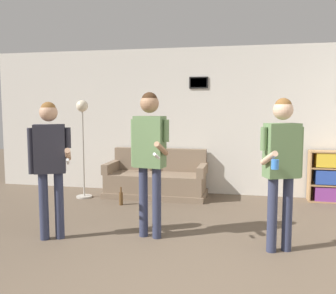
{
  "coord_description": "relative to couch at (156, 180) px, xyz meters",
  "views": [
    {
      "loc": [
        0.59,
        -2.8,
        1.6
      ],
      "look_at": [
        -0.43,
        2.05,
        1.08
      ],
      "focal_mm": 40.0,
      "sensor_mm": 36.0,
      "label": 1
    }
  ],
  "objects": [
    {
      "name": "wall_back",
      "position": [
        1.0,
        0.42,
        1.07
      ],
      "size": [
        8.79,
        0.08,
        2.7
      ],
      "color": "beige",
      "rests_on": "ground_plane"
    },
    {
      "name": "couch",
      "position": [
        0.0,
        0.0,
        0.0
      ],
      "size": [
        1.81,
        0.8,
        0.84
      ],
      "color": "#7A6651",
      "rests_on": "ground_plane"
    },
    {
      "name": "floor_lamp",
      "position": [
        -1.24,
        -0.39,
        0.95
      ],
      "size": [
        0.28,
        0.28,
        1.73
      ],
      "color": "#ADA89E",
      "rests_on": "ground_plane"
    },
    {
      "name": "person_player_foreground_left",
      "position": [
        -0.71,
        -2.46,
        0.74
      ],
      "size": [
        0.59,
        0.39,
        1.67
      ],
      "color": "#2D334C",
      "rests_on": "ground_plane"
    },
    {
      "name": "person_player_foreground_center",
      "position": [
        0.44,
        -2.15,
        0.83
      ],
      "size": [
        0.49,
        0.52,
        1.79
      ],
      "color": "#2D334C",
      "rests_on": "ground_plane"
    },
    {
      "name": "person_watcher_holding_cup",
      "position": [
        1.97,
        -2.29,
        0.77
      ],
      "size": [
        0.47,
        0.54,
        1.71
      ],
      "color": "#2D334C",
      "rests_on": "ground_plane"
    },
    {
      "name": "bottle_on_floor",
      "position": [
        -0.42,
        -0.76,
        -0.17
      ],
      "size": [
        0.06,
        0.06,
        0.3
      ],
      "color": "brown",
      "rests_on": "ground_plane"
    }
  ]
}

